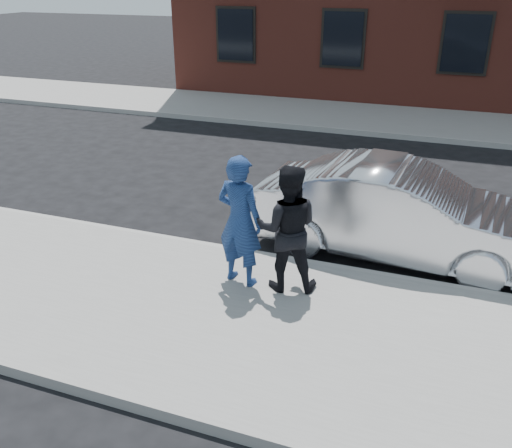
% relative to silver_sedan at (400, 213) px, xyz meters
% --- Properties ---
extents(ground, '(100.00, 100.00, 0.00)m').
position_rel_silver_sedan_xyz_m(ground, '(0.51, -2.50, -0.75)').
color(ground, black).
rests_on(ground, ground).
extents(near_sidewalk, '(50.00, 3.50, 0.15)m').
position_rel_silver_sedan_xyz_m(near_sidewalk, '(0.51, -2.75, -0.67)').
color(near_sidewalk, gray).
rests_on(near_sidewalk, ground).
extents(near_curb, '(50.00, 0.10, 0.15)m').
position_rel_silver_sedan_xyz_m(near_curb, '(0.51, -0.95, -0.67)').
color(near_curb, '#999691').
rests_on(near_curb, ground).
extents(far_sidewalk, '(50.00, 3.50, 0.15)m').
position_rel_silver_sedan_xyz_m(far_sidewalk, '(0.51, 8.75, -0.67)').
color(far_sidewalk, gray).
rests_on(far_sidewalk, ground).
extents(far_curb, '(50.00, 0.10, 0.15)m').
position_rel_silver_sedan_xyz_m(far_curb, '(0.51, 6.95, -0.67)').
color(far_curb, '#999691').
rests_on(far_curb, ground).
extents(silver_sedan, '(4.63, 1.90, 1.49)m').
position_rel_silver_sedan_xyz_m(silver_sedan, '(0.00, 0.00, 0.00)').
color(silver_sedan, silver).
rests_on(silver_sedan, ground).
extents(man_hoodie, '(0.76, 0.58, 1.87)m').
position_rel_silver_sedan_xyz_m(man_hoodie, '(-1.97, -1.85, 0.34)').
color(man_hoodie, navy).
rests_on(man_hoodie, near_sidewalk).
extents(man_peacoat, '(1.02, 0.89, 1.79)m').
position_rel_silver_sedan_xyz_m(man_peacoat, '(-1.32, -1.77, 0.30)').
color(man_peacoat, black).
rests_on(man_peacoat, near_sidewalk).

